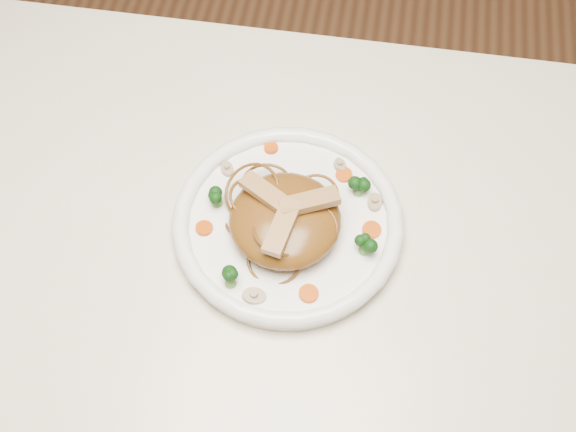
# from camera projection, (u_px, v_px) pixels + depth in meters

# --- Properties ---
(table) EXTENTS (1.20, 0.80, 0.75)m
(table) POSITION_uv_depth(u_px,v_px,m) (259.00, 312.00, 0.95)
(table) COLOR silver
(table) RESTS_ON ground
(plate) EXTENTS (0.32, 0.32, 0.02)m
(plate) POSITION_uv_depth(u_px,v_px,m) (288.00, 225.00, 0.90)
(plate) COLOR white
(plate) RESTS_ON table
(noodle_mound) EXTENTS (0.18, 0.18, 0.04)m
(noodle_mound) POSITION_uv_depth(u_px,v_px,m) (285.00, 220.00, 0.86)
(noodle_mound) COLOR brown
(noodle_mound) RESTS_ON plate
(chicken_a) EXTENTS (0.07, 0.05, 0.01)m
(chicken_a) POSITION_uv_depth(u_px,v_px,m) (309.00, 202.00, 0.85)
(chicken_a) COLOR tan
(chicken_a) RESTS_ON noodle_mound
(chicken_b) EXTENTS (0.07, 0.05, 0.01)m
(chicken_b) POSITION_uv_depth(u_px,v_px,m) (266.00, 193.00, 0.85)
(chicken_b) COLOR tan
(chicken_b) RESTS_ON noodle_mound
(chicken_c) EXTENTS (0.04, 0.07, 0.01)m
(chicken_c) POSITION_uv_depth(u_px,v_px,m) (282.00, 227.00, 0.83)
(chicken_c) COLOR tan
(chicken_c) RESTS_ON noodle_mound
(broccoli_0) EXTENTS (0.03, 0.03, 0.03)m
(broccoli_0) POSITION_uv_depth(u_px,v_px,m) (359.00, 186.00, 0.90)
(broccoli_0) COLOR #0C390C
(broccoli_0) RESTS_ON plate
(broccoli_1) EXTENTS (0.03, 0.03, 0.03)m
(broccoli_1) POSITION_uv_depth(u_px,v_px,m) (216.00, 197.00, 0.89)
(broccoli_1) COLOR #0C390C
(broccoli_1) RESTS_ON plate
(broccoli_2) EXTENTS (0.04, 0.04, 0.03)m
(broccoli_2) POSITION_uv_depth(u_px,v_px,m) (230.00, 277.00, 0.83)
(broccoli_2) COLOR #0C390C
(broccoli_2) RESTS_ON plate
(broccoli_3) EXTENTS (0.04, 0.04, 0.03)m
(broccoli_3) POSITION_uv_depth(u_px,v_px,m) (365.00, 244.00, 0.85)
(broccoli_3) COLOR #0C390C
(broccoli_3) RESTS_ON plate
(carrot_0) EXTENTS (0.02, 0.02, 0.00)m
(carrot_0) POSITION_uv_depth(u_px,v_px,m) (344.00, 175.00, 0.92)
(carrot_0) COLOR #D24E07
(carrot_0) RESTS_ON plate
(carrot_1) EXTENTS (0.02, 0.02, 0.00)m
(carrot_1) POSITION_uv_depth(u_px,v_px,m) (204.00, 228.00, 0.88)
(carrot_1) COLOR #D24E07
(carrot_1) RESTS_ON plate
(carrot_2) EXTENTS (0.03, 0.03, 0.00)m
(carrot_2) POSITION_uv_depth(u_px,v_px,m) (372.00, 230.00, 0.88)
(carrot_2) COLOR #D24E07
(carrot_2) RESTS_ON plate
(carrot_3) EXTENTS (0.02, 0.02, 0.00)m
(carrot_3) POSITION_uv_depth(u_px,v_px,m) (271.00, 148.00, 0.94)
(carrot_3) COLOR #D24E07
(carrot_3) RESTS_ON plate
(carrot_4) EXTENTS (0.03, 0.03, 0.00)m
(carrot_4) POSITION_uv_depth(u_px,v_px,m) (309.00, 293.00, 0.84)
(carrot_4) COLOR #D24E07
(carrot_4) RESTS_ON plate
(mushroom_0) EXTENTS (0.03, 0.03, 0.01)m
(mushroom_0) POSITION_uv_depth(u_px,v_px,m) (254.00, 296.00, 0.84)
(mushroom_0) COLOR #B8AA8A
(mushroom_0) RESTS_ON plate
(mushroom_1) EXTENTS (0.03, 0.03, 0.01)m
(mushroom_1) POSITION_uv_depth(u_px,v_px,m) (375.00, 202.00, 0.90)
(mushroom_1) COLOR #B8AA8A
(mushroom_1) RESTS_ON plate
(mushroom_2) EXTENTS (0.03, 0.03, 0.01)m
(mushroom_2) POSITION_uv_depth(u_px,v_px,m) (227.00, 169.00, 0.93)
(mushroom_2) COLOR #B8AA8A
(mushroom_2) RESTS_ON plate
(mushroom_3) EXTENTS (0.03, 0.03, 0.01)m
(mushroom_3) POSITION_uv_depth(u_px,v_px,m) (340.00, 165.00, 0.93)
(mushroom_3) COLOR #B8AA8A
(mushroom_3) RESTS_ON plate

